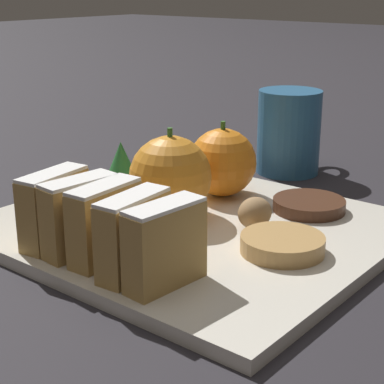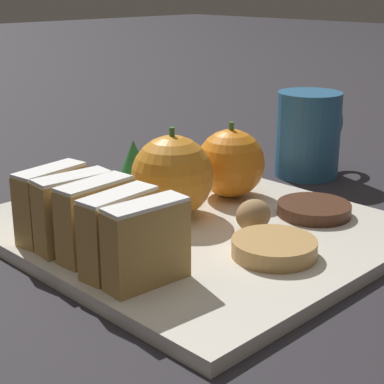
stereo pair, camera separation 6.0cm
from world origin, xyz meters
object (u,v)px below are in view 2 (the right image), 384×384
object	(u,v)px
orange_near	(231,163)
orange_far	(171,176)
coffee_mug	(309,134)
walnut	(253,215)
chocolate_cookie	(314,209)

from	to	relation	value
orange_near	orange_far	xyz separation A→B (m)	(-0.08, -0.00, 0.00)
orange_far	coffee_mug	xyz separation A→B (m)	(0.24, 0.01, 0.00)
walnut	chocolate_cookie	bearing A→B (deg)	-12.46
chocolate_cookie	orange_far	bearing A→B (deg)	135.83
orange_far	coffee_mug	bearing A→B (deg)	2.85
walnut	chocolate_cookie	world-z (taller)	walnut
orange_near	orange_far	bearing A→B (deg)	-179.79
orange_far	chocolate_cookie	xyz separation A→B (m)	(0.10, -0.10, -0.03)
orange_far	walnut	xyz separation A→B (m)	(0.03, -0.08, -0.03)
orange_far	chocolate_cookie	world-z (taller)	orange_far
orange_near	orange_far	size ratio (longest dim) A/B	0.91
walnut	coffee_mug	world-z (taller)	coffee_mug
chocolate_cookie	coffee_mug	xyz separation A→B (m)	(0.14, 0.11, 0.03)
orange_near	chocolate_cookie	xyz separation A→B (m)	(0.01, -0.10, -0.03)
orange_far	coffee_mug	distance (m)	0.24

